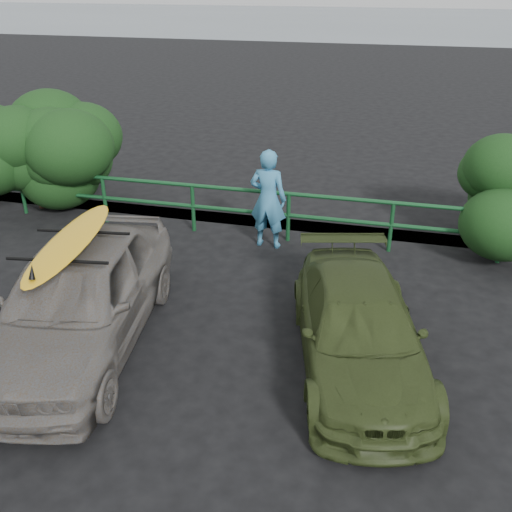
{
  "coord_description": "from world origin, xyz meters",
  "views": [
    {
      "loc": [
        2.91,
        -5.3,
        4.9
      ],
      "look_at": [
        1.11,
        1.91,
        1.17
      ],
      "focal_mm": 40.0,
      "sensor_mm": 36.0,
      "label": 1
    }
  ],
  "objects_px": {
    "man": "(268,199)",
    "surfboard": "(70,241)",
    "guardrail": "(240,212)",
    "olive_vehicle": "(359,329)",
    "sedan": "(79,297)"
  },
  "relations": [
    {
      "from": "guardrail",
      "to": "surfboard",
      "type": "height_order",
      "value": "surfboard"
    },
    {
      "from": "guardrail",
      "to": "surfboard",
      "type": "distance_m",
      "value": 4.5
    },
    {
      "from": "guardrail",
      "to": "sedan",
      "type": "distance_m",
      "value": 4.36
    },
    {
      "from": "man",
      "to": "surfboard",
      "type": "height_order",
      "value": "man"
    },
    {
      "from": "sedan",
      "to": "man",
      "type": "height_order",
      "value": "man"
    },
    {
      "from": "sedan",
      "to": "man",
      "type": "bearing_deg",
      "value": 56.4
    },
    {
      "from": "olive_vehicle",
      "to": "surfboard",
      "type": "xyz_separation_m",
      "value": [
        -3.89,
        -0.45,
        1.07
      ]
    },
    {
      "from": "sedan",
      "to": "man",
      "type": "relative_size",
      "value": 2.34
    },
    {
      "from": "sedan",
      "to": "surfboard",
      "type": "xyz_separation_m",
      "value": [
        0.0,
        -0.0,
        0.86
      ]
    },
    {
      "from": "sedan",
      "to": "guardrail",
      "type": "bearing_deg",
      "value": 66.03
    },
    {
      "from": "man",
      "to": "sedan",
      "type": "bearing_deg",
      "value": 68.19
    },
    {
      "from": "guardrail",
      "to": "olive_vehicle",
      "type": "xyz_separation_m",
      "value": [
        2.7,
        -3.73,
        0.05
      ]
    },
    {
      "from": "olive_vehicle",
      "to": "man",
      "type": "height_order",
      "value": "man"
    },
    {
      "from": "guardrail",
      "to": "olive_vehicle",
      "type": "bearing_deg",
      "value": -54.13
    },
    {
      "from": "guardrail",
      "to": "man",
      "type": "relative_size",
      "value": 7.17
    }
  ]
}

